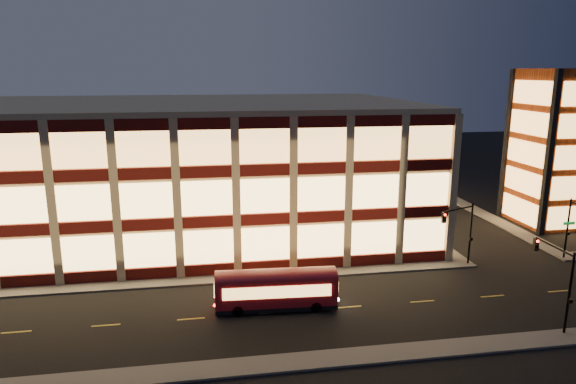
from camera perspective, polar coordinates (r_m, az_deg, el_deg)
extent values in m
plane|color=black|center=(44.86, -7.99, -10.14)|extent=(200.00, 200.00, 0.00)
cube|color=#514F4C|center=(45.81, -11.83, -9.68)|extent=(54.00, 2.00, 0.15)
cube|color=#514F4C|center=(65.22, 12.22, -2.71)|extent=(2.00, 30.00, 0.15)
cube|color=#514F4C|center=(69.95, 20.65, -2.19)|extent=(2.00, 30.00, 0.15)
cube|color=#514F4C|center=(33.29, -7.34, -18.90)|extent=(100.00, 2.00, 0.15)
cube|color=tan|center=(59.22, -11.56, 2.59)|extent=(50.00, 30.00, 14.00)
cube|color=tan|center=(58.34, -11.90, 9.60)|extent=(50.40, 30.40, 0.50)
cube|color=#470C0A|center=(46.41, -11.83, -8.61)|extent=(50.10, 0.25, 1.00)
cube|color=#FFC46B|center=(45.69, -11.95, -6.15)|extent=(49.00, 0.20, 3.00)
cube|color=#470C0A|center=(64.75, 11.52, -2.27)|extent=(0.25, 30.10, 1.00)
cube|color=#FFC46B|center=(64.22, 11.59, -0.46)|extent=(0.20, 29.00, 3.00)
cube|color=#470C0A|center=(44.97, -12.09, -3.40)|extent=(50.10, 0.25, 1.00)
cube|color=#FFC46B|center=(44.44, -12.22, -0.80)|extent=(49.00, 0.20, 3.00)
cube|color=#470C0A|center=(63.73, 11.71, 1.55)|extent=(0.25, 30.10, 1.00)
cube|color=#FFC46B|center=(63.34, 11.78, 3.41)|extent=(0.20, 29.00, 3.00)
cube|color=#470C0A|center=(43.93, -12.37, 2.11)|extent=(50.10, 0.25, 1.00)
cube|color=#FFC46B|center=(43.60, -12.50, 4.82)|extent=(49.00, 0.20, 3.00)
cube|color=#470C0A|center=(63.00, 11.89, 5.47)|extent=(0.25, 30.10, 1.00)
cube|color=#FFC46B|center=(62.75, 11.97, 7.37)|extent=(0.20, 29.00, 3.00)
cube|color=#8C3814|center=(67.46, 27.81, 4.33)|extent=(8.00, 8.00, 18.00)
cube|color=black|center=(61.91, 27.04, 3.74)|extent=(0.60, 0.60, 18.00)
cube|color=black|center=(68.44, 23.13, 4.91)|extent=(0.60, 0.60, 18.00)
cube|color=black|center=(73.03, 28.46, 4.84)|extent=(0.60, 0.60, 18.00)
cube|color=#FFB259|center=(65.66, 29.24, -2.48)|extent=(6.60, 0.16, 2.60)
cube|color=#FFB259|center=(66.44, 24.32, -1.78)|extent=(0.16, 6.60, 2.60)
cube|color=#FFB259|center=(65.71, 24.61, 1.09)|extent=(0.16, 6.60, 2.60)
cube|color=#FFB259|center=(65.14, 24.89, 4.01)|extent=(0.16, 6.60, 2.60)
cube|color=#FFB259|center=(64.75, 25.19, 6.97)|extent=(0.16, 6.60, 2.60)
cube|color=#FFB259|center=(64.54, 25.49, 9.97)|extent=(0.16, 6.60, 2.60)
cylinder|color=black|center=(50.60, 19.60, -4.43)|extent=(0.18, 0.18, 6.00)
cylinder|color=black|center=(48.41, 18.45, -1.80)|extent=(3.56, 1.63, 0.14)
cube|color=black|center=(47.12, 16.94, -2.73)|extent=(0.32, 0.32, 0.95)
sphere|color=#FF0C05|center=(46.88, 17.06, -2.44)|extent=(0.20, 0.20, 0.20)
cube|color=black|center=(50.55, 19.67, -4.93)|extent=(0.25, 0.18, 0.28)
cylinder|color=black|center=(56.05, 28.61, -3.62)|extent=(0.18, 0.18, 6.00)
cube|color=black|center=(56.00, 28.69, -4.07)|extent=(0.25, 0.18, 0.28)
cube|color=#0C7226|center=(55.78, 28.77, -3.07)|extent=(1.20, 0.06, 0.28)
cylinder|color=black|center=(40.25, 28.77, -9.93)|extent=(0.18, 0.18, 6.00)
cylinder|color=black|center=(40.82, 27.49, -5.43)|extent=(0.14, 4.00, 0.14)
cube|color=black|center=(42.49, 25.82, -5.25)|extent=(0.32, 0.32, 0.95)
sphere|color=#FF0C05|center=(42.26, 26.00, -4.94)|extent=(0.20, 0.20, 0.20)
cube|color=black|center=(40.26, 28.88, -10.56)|extent=(0.25, 0.18, 0.28)
cube|color=maroon|center=(39.73, -1.34, -10.74)|extent=(9.30, 2.80, 2.11)
cube|color=black|center=(40.26, -1.33, -12.35)|extent=(9.30, 2.80, 0.32)
cylinder|color=black|center=(39.19, -5.60, -13.02)|extent=(0.84, 0.32, 0.83)
cylinder|color=black|center=(41.02, -5.63, -11.77)|extent=(0.84, 0.32, 0.83)
cylinder|color=black|center=(39.64, 3.14, -12.65)|extent=(0.84, 0.32, 0.83)
cylinder|color=black|center=(41.44, 2.68, -11.44)|extent=(0.84, 0.32, 0.83)
cube|color=#FFB259|center=(38.55, -1.19, -11.08)|extent=(8.07, 0.50, 0.92)
cube|color=#FFB259|center=(40.70, -1.48, -9.72)|extent=(8.07, 0.50, 0.92)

